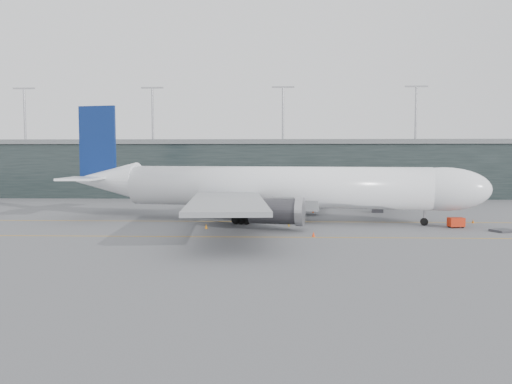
{
  "coord_description": "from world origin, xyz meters",
  "views": [
    {
      "loc": [
        2.7,
        -85.85,
        10.64
      ],
      "look_at": [
        -0.29,
        -4.0,
        4.91
      ],
      "focal_mm": 35.0,
      "sensor_mm": 36.0,
      "label": 1
    }
  ],
  "objects": [
    {
      "name": "cone_nose",
      "position": [
        34.84,
        -4.68,
        0.31
      ],
      "size": [
        0.39,
        0.39,
        0.62
      ],
      "primitive_type": "cone",
      "color": "#D15E0B",
      "rests_on": "ground"
    },
    {
      "name": "baggage_dolly",
      "position": [
        35.47,
        -13.86,
        0.18
      ],
      "size": [
        3.71,
        3.41,
        0.3
      ],
      "primitive_type": "cube",
      "rotation": [
        0.0,
        0.0,
        0.42
      ],
      "color": "#343439",
      "rests_on": "ground"
    },
    {
      "name": "cone_wing_stbd",
      "position": [
        7.99,
        -19.44,
        0.33
      ],
      "size": [
        0.42,
        0.42,
        0.67
      ],
      "primitive_type": "cone",
      "color": "#F93E0D",
      "rests_on": "ground"
    },
    {
      "name": "cone_wing_port",
      "position": [
        10.21,
        9.83,
        0.31
      ],
      "size": [
        0.39,
        0.39,
        0.62
      ],
      "primitive_type": "cone",
      "color": "#DA480C",
      "rests_on": "ground"
    },
    {
      "name": "main_aircraft",
      "position": [
        2.27,
        -3.06,
        5.56
      ],
      "size": [
        70.32,
        65.18,
        19.81
      ],
      "rotation": [
        0.0,
        0.0,
        -0.19
      ],
      "color": "white",
      "rests_on": "ground"
    },
    {
      "name": "cone_tail",
      "position": [
        -7.43,
        -12.42,
        0.34
      ],
      "size": [
        0.42,
        0.42,
        0.67
      ],
      "primitive_type": "cone",
      "color": "orange",
      "rests_on": "ground"
    },
    {
      "name": "taxiline_b",
      "position": [
        0.0,
        -20.0,
        0.01
      ],
      "size": [
        160.0,
        0.25,
        0.02
      ],
      "primitive_type": "cube",
      "color": "#BF8112",
      "rests_on": "ground"
    },
    {
      "name": "taxiline_lead_main",
      "position": [
        5.0,
        20.0,
        0.01
      ],
      "size": [
        0.25,
        60.0,
        0.02
      ],
      "primitive_type": "cube",
      "color": "#BF8112",
      "rests_on": "ground"
    },
    {
      "name": "ground",
      "position": [
        0.0,
        0.0,
        0.0
      ],
      "size": [
        320.0,
        320.0,
        0.0
      ],
      "primitive_type": "plane",
      "color": "#57565B",
      "rests_on": "ground"
    },
    {
      "name": "terminal",
      "position": [
        -0.0,
        58.0,
        7.62
      ],
      "size": [
        240.0,
        36.0,
        29.0
      ],
      "color": "black",
      "rests_on": "ground"
    },
    {
      "name": "gse_cart",
      "position": [
        30.17,
        -10.09,
        0.85
      ],
      "size": [
        2.41,
        1.7,
        1.54
      ],
      "rotation": [
        0.0,
        0.0,
        0.12
      ],
      "color": "red",
      "rests_on": "ground"
    },
    {
      "name": "uld_b",
      "position": [
        -2.09,
        11.17,
        0.91
      ],
      "size": [
        2.36,
        2.16,
        1.74
      ],
      "rotation": [
        0.0,
        0.0,
        -0.41
      ],
      "color": "#333338",
      "rests_on": "ground"
    },
    {
      "name": "uld_a",
      "position": [
        -4.99,
        9.89,
        0.99
      ],
      "size": [
        2.55,
        2.33,
        1.89
      ],
      "rotation": [
        0.0,
        0.0,
        0.39
      ],
      "color": "#333338",
      "rests_on": "ground"
    },
    {
      "name": "uld_c",
      "position": [
        1.3,
        10.53,
        1.02
      ],
      "size": [
        2.6,
        2.37,
        1.93
      ],
      "rotation": [
        0.0,
        0.0,
        -0.38
      ],
      "color": "#333338",
      "rests_on": "ground"
    },
    {
      "name": "jet_bridge",
      "position": [
        24.43,
        25.29,
        5.39
      ],
      "size": [
        13.18,
        46.9,
        7.2
      ],
      "rotation": [
        0.0,
        0.0,
        -0.21
      ],
      "color": "#28282D",
      "rests_on": "ground"
    },
    {
      "name": "taxiline_a",
      "position": [
        0.0,
        -4.0,
        0.01
      ],
      "size": [
        160.0,
        0.25,
        0.02
      ],
      "primitive_type": "cube",
      "color": "#BF8112",
      "rests_on": "ground"
    }
  ]
}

